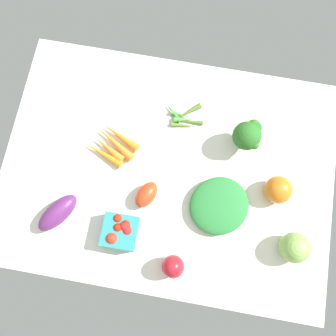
# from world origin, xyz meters

# --- Properties ---
(tablecloth) EXTENTS (1.04, 0.76, 0.02)m
(tablecloth) POSITION_xyz_m (0.00, 0.00, 0.01)
(tablecloth) COLOR silver
(tablecloth) RESTS_ON ground
(eggplant) EXTENTS (0.13, 0.15, 0.06)m
(eggplant) POSITION_xyz_m (0.30, 0.20, 0.05)
(eggplant) COLOR #612765
(eggplant) RESTS_ON tablecloth
(okra_pile) EXTENTS (0.14, 0.09, 0.02)m
(okra_pile) POSITION_xyz_m (-0.02, -0.18, 0.03)
(okra_pile) COLOR #508E30
(okra_pile) RESTS_ON tablecloth
(bell_pepper_orange) EXTENTS (0.12, 0.12, 0.08)m
(bell_pepper_orange) POSITION_xyz_m (-0.34, 0.01, 0.06)
(bell_pepper_orange) COLOR orange
(bell_pepper_orange) RESTS_ON tablecloth
(heirloom_tomato_green) EXTENTS (0.09, 0.09, 0.09)m
(heirloom_tomato_green) POSITION_xyz_m (-0.40, 0.17, 0.06)
(heirloom_tomato_green) COLOR #87B254
(heirloom_tomato_green) RESTS_ON tablecloth
(bell_pepper_red) EXTENTS (0.08, 0.08, 0.09)m
(bell_pepper_red) POSITION_xyz_m (-0.07, 0.29, 0.06)
(bell_pepper_red) COLOR red
(bell_pepper_red) RESTS_ON tablecloth
(broccoli_head) EXTENTS (0.09, 0.10, 0.12)m
(broccoli_head) POSITION_xyz_m (-0.22, -0.13, 0.09)
(broccoli_head) COLOR #A4C888
(broccoli_head) RESTS_ON tablecloth
(roma_tomato) EXTENTS (0.09, 0.10, 0.05)m
(roma_tomato) POSITION_xyz_m (0.05, 0.09, 0.05)
(roma_tomato) COLOR red
(roma_tomato) RESTS_ON tablecloth
(leafy_greens_clump) EXTENTS (0.25, 0.25, 0.04)m
(leafy_greens_clump) POSITION_xyz_m (-0.17, 0.09, 0.04)
(leafy_greens_clump) COLOR #2B7D38
(leafy_greens_clump) RESTS_ON tablecloth
(carrot_bunch) EXTENTS (0.18, 0.15, 0.03)m
(carrot_bunch) POSITION_xyz_m (0.19, -0.05, 0.03)
(carrot_bunch) COLOR orange
(carrot_bunch) RESTS_ON tablecloth
(berry_basket) EXTENTS (0.10, 0.10, 0.07)m
(berry_basket) POSITION_xyz_m (0.10, 0.22, 0.05)
(berry_basket) COLOR teal
(berry_basket) RESTS_ON tablecloth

